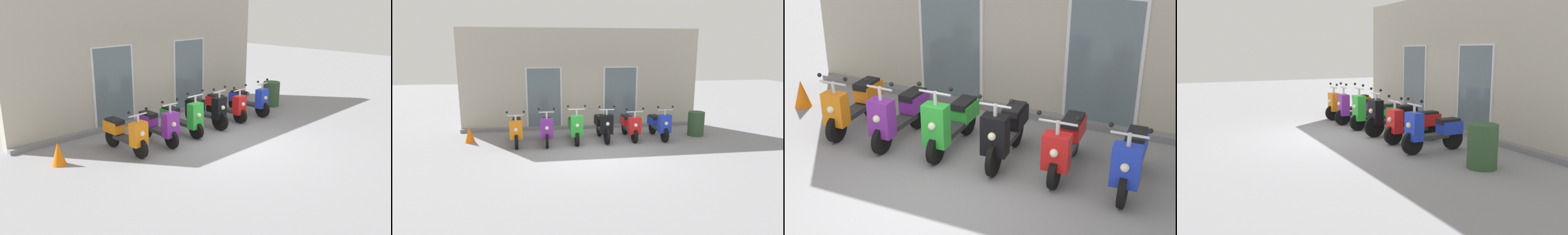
# 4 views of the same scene
# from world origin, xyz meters

# --- Properties ---
(ground_plane) EXTENTS (40.00, 40.00, 0.00)m
(ground_plane) POSITION_xyz_m (0.00, 0.00, 0.00)
(ground_plane) COLOR gray
(storefront_facade) EXTENTS (8.88, 0.50, 3.69)m
(storefront_facade) POSITION_xyz_m (0.00, 3.14, 1.78)
(storefront_facade) COLOR #B2AD9E
(storefront_facade) RESTS_ON ground_plane
(scooter_orange) EXTENTS (0.56, 1.56, 1.15)m
(scooter_orange) POSITION_xyz_m (-2.36, 1.14, 0.47)
(scooter_orange) COLOR black
(scooter_orange) RESTS_ON ground_plane
(scooter_purple) EXTENTS (0.53, 1.54, 1.23)m
(scooter_purple) POSITION_xyz_m (-1.41, 1.08, 0.49)
(scooter_purple) COLOR black
(scooter_purple) RESTS_ON ground_plane
(scooter_green) EXTENTS (0.59, 1.58, 1.28)m
(scooter_green) POSITION_xyz_m (-0.50, 1.18, 0.47)
(scooter_green) COLOR black
(scooter_green) RESTS_ON ground_plane
(scooter_black) EXTENTS (0.55, 1.58, 1.23)m
(scooter_black) POSITION_xyz_m (0.43, 1.19, 0.51)
(scooter_black) COLOR black
(scooter_black) RESTS_ON ground_plane
(scooter_red) EXTENTS (0.62, 1.53, 1.13)m
(scooter_red) POSITION_xyz_m (1.35, 1.27, 0.45)
(scooter_red) COLOR black
(scooter_red) RESTS_ON ground_plane
(scooter_blue) EXTENTS (0.56, 1.55, 1.18)m
(scooter_blue) POSITION_xyz_m (2.33, 1.17, 0.47)
(scooter_blue) COLOR black
(scooter_blue) RESTS_ON ground_plane
(traffic_cone) EXTENTS (0.32, 0.32, 0.52)m
(traffic_cone) POSITION_xyz_m (-3.86, 1.53, 0.26)
(traffic_cone) COLOR orange
(traffic_cone) RESTS_ON ground_plane
(trash_bin) EXTENTS (0.55, 0.55, 0.83)m
(trash_bin) POSITION_xyz_m (3.74, 1.32, 0.41)
(trash_bin) COLOR #2D4C2D
(trash_bin) RESTS_ON ground_plane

